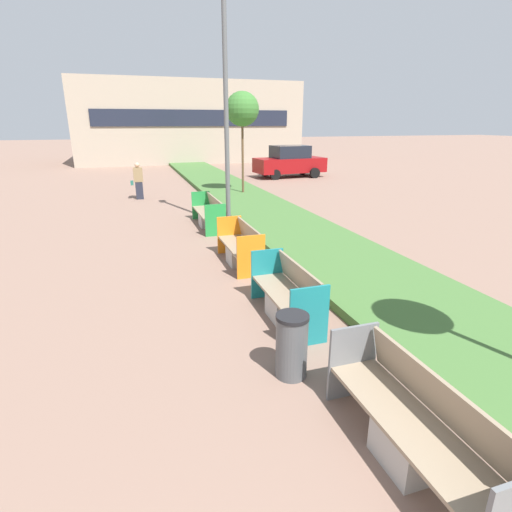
# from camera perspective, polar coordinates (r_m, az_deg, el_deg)

# --- Properties ---
(planter_grass_strip) EXTENTS (2.80, 120.00, 0.18)m
(planter_grass_strip) POSITION_cam_1_polar(r_m,az_deg,el_deg) (11.66, 6.32, 3.14)
(planter_grass_strip) COLOR #426B33
(planter_grass_strip) RESTS_ON ground
(building_backdrop) EXTENTS (17.94, 8.26, 6.34)m
(building_backdrop) POSITION_cam_1_polar(r_m,az_deg,el_deg) (36.63, -9.80, 18.30)
(building_backdrop) COLOR tan
(building_backdrop) RESTS_ON ground
(bench_grey_frame) EXTENTS (0.65, 2.21, 0.94)m
(bench_grey_frame) POSITION_cam_1_polar(r_m,az_deg,el_deg) (4.42, 21.73, -22.24)
(bench_grey_frame) COLOR #ADA8A0
(bench_grey_frame) RESTS_ON ground
(bench_teal_frame) EXTENTS (0.65, 1.89, 0.94)m
(bench_teal_frame) POSITION_cam_1_polar(r_m,az_deg,el_deg) (6.76, 4.48, -6.01)
(bench_teal_frame) COLOR #ADA8A0
(bench_teal_frame) RESTS_ON ground
(bench_orange_frame) EXTENTS (0.65, 1.89, 0.94)m
(bench_orange_frame) POSITION_cam_1_polar(r_m,az_deg,el_deg) (9.30, -2.19, 1.00)
(bench_orange_frame) COLOR #ADA8A0
(bench_orange_frame) RESTS_ON ground
(bench_green_frame) EXTENTS (0.65, 2.38, 0.94)m
(bench_green_frame) POSITION_cam_1_polar(r_m,az_deg,el_deg) (12.81, -6.72, 5.84)
(bench_green_frame) COLOR #ADA8A0
(bench_green_frame) RESTS_ON ground
(litter_bin) EXTENTS (0.43, 0.43, 0.87)m
(litter_bin) POSITION_cam_1_polar(r_m,az_deg,el_deg) (5.28, 5.11, -12.61)
(litter_bin) COLOR #4C4F51
(litter_bin) RESTS_ON ground
(street_lamp_post) EXTENTS (0.24, 0.44, 7.95)m
(street_lamp_post) POSITION_cam_1_polar(r_m,az_deg,el_deg) (12.59, -4.39, 23.94)
(street_lamp_post) COLOR #56595B
(street_lamp_post) RESTS_ON ground
(sapling_tree_far) EXTENTS (1.43, 1.43, 4.42)m
(sapling_tree_far) POSITION_cam_1_polar(r_m,az_deg,el_deg) (18.00, -1.98, 20.19)
(sapling_tree_far) COLOR brown
(sapling_tree_far) RESTS_ON ground
(pedestrian_walking) EXTENTS (0.53, 0.24, 1.56)m
(pedestrian_walking) POSITION_cam_1_polar(r_m,az_deg,el_deg) (18.12, -16.46, 10.25)
(pedestrian_walking) COLOR #232633
(pedestrian_walking) RESTS_ON ground
(parked_car_distant) EXTENTS (4.33, 2.11, 1.86)m
(parked_car_distant) POSITION_cam_1_polar(r_m,az_deg,el_deg) (24.80, 4.85, 13.27)
(parked_car_distant) COLOR maroon
(parked_car_distant) RESTS_ON ground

